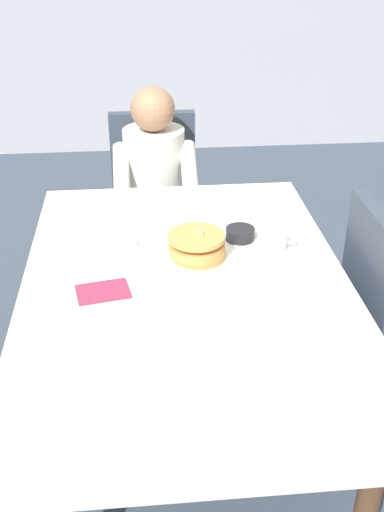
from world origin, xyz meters
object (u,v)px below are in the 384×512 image
Objects in this scene: chair_diner at (155,193)px; cup_coffee at (276,239)px; syrup_pitcher at (129,239)px; dining_table_main at (185,294)px; diner_person at (155,179)px; bowl_butter at (240,234)px; spoon_near_edge at (196,317)px; knife_right_of_plate at (252,260)px; breakfast_stack at (197,246)px; plate_breakfast at (198,259)px; fork_left_of_plate at (145,265)px.

chair_diner is 8.23× the size of cup_coffee.
chair_diner is 11.62× the size of syrup_pitcher.
diner_person reaches higher than dining_table_main.
dining_table_main is at bearing -45.27° from syrup_pitcher.
syrup_pitcher is at bearing -175.57° from bowl_butter.
spoon_near_edge is at bearing -129.72° from cup_coffee.
dining_table_main is 7.62× the size of knife_right_of_plate.
spoon_near_edge is at bearing -113.55° from bowl_butter.
chair_diner reaches higher than breakfast_stack.
cup_coffee is 0.75× the size of spoon_near_edge.
plate_breakfast is 0.30m from cup_coffee.
plate_breakfast is at bearing 54.34° from dining_table_main.
fork_left_of_plate is (0.05, -0.14, -0.04)m from syrup_pitcher.
bowl_butter is 0.40m from fork_left_of_plate.
spoon_near_edge is at bearing 92.98° from chair_diner.
bowl_butter is (0.29, -0.95, 0.23)m from chair_diner.
diner_person is at bearing 96.90° from breakfast_stack.
breakfast_stack is 0.20m from knife_right_of_plate.
spoon_near_edge is (-0.22, -0.50, -0.02)m from bowl_butter.
plate_breakfast is at bearing 77.37° from spoon_near_edge.
knife_right_of_plate is (0.43, -0.14, -0.04)m from syrup_pitcher.
syrup_pitcher is (-0.24, 0.12, -0.02)m from breakfast_stack.
diner_person reaches higher than fork_left_of_plate.
knife_right_of_plate is 0.40m from spoon_near_edge.
syrup_pitcher is 0.46m from knife_right_of_plate.
diner_person is at bearing 93.55° from dining_table_main.
fork_left_of_plate is at bearing 108.48° from spoon_near_edge.
breakfast_stack reaches higher than knife_right_of_plate.
knife_right_of_plate is at bearing 105.43° from chair_diner.
syrup_pitcher is 0.44× the size of fork_left_of_plate.
bowl_butter is at bearing 110.24° from diner_person.
cup_coffee is 0.52m from spoon_near_edge.
cup_coffee is 0.54m from syrup_pitcher.
dining_table_main is 1.18m from chair_diner.
spoon_near_edge reaches higher than dining_table_main.
chair_diner reaches higher than fork_left_of_plate.
syrup_pitcher is (-0.13, -0.82, 0.11)m from diner_person.
chair_diner is at bearing 111.46° from cup_coffee.
breakfast_stack is 1.81× the size of cup_coffee.
chair_diner reaches higher than knife_right_of_plate.
syrup_pitcher reaches higher than spoon_near_edge.
knife_right_of_plate is at bearing 12.89° from dining_table_main.
diner_person reaches higher than chair_diner.
diner_person is 5.49× the size of breakfast_stack.
diner_person is 7.47× the size of spoon_near_edge.
diner_person is at bearing -10.41° from fork_left_of_plate.
bowl_butter is at bearing 60.73° from spoon_near_edge.
cup_coffee reaches higher than syrup_pitcher.
bowl_butter reaches higher than dining_table_main.
cup_coffee is 0.13m from knife_right_of_plate.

